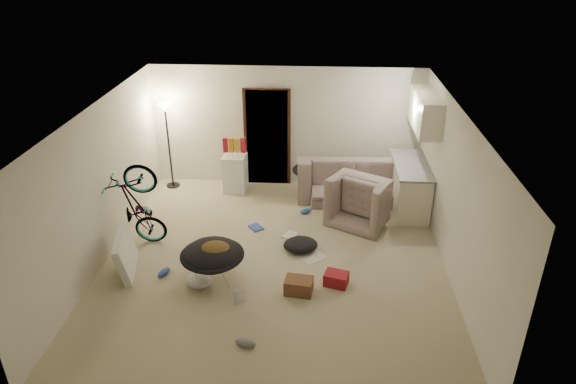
# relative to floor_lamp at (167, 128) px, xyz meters

# --- Properties ---
(floor) EXTENTS (5.50, 6.00, 0.02)m
(floor) POSITION_rel_floor_lamp_xyz_m (2.40, -2.65, -1.32)
(floor) COLOR tan
(floor) RESTS_ON ground
(ceiling) EXTENTS (5.50, 6.00, 0.02)m
(ceiling) POSITION_rel_floor_lamp_xyz_m (2.40, -2.65, 1.20)
(ceiling) COLOR white
(ceiling) RESTS_ON wall_back
(wall_back) EXTENTS (5.50, 0.02, 2.50)m
(wall_back) POSITION_rel_floor_lamp_xyz_m (2.40, 0.36, -0.06)
(wall_back) COLOR silver
(wall_back) RESTS_ON floor
(wall_front) EXTENTS (5.50, 0.02, 2.50)m
(wall_front) POSITION_rel_floor_lamp_xyz_m (2.40, -5.66, -0.06)
(wall_front) COLOR silver
(wall_front) RESTS_ON floor
(wall_left) EXTENTS (0.02, 6.00, 2.50)m
(wall_left) POSITION_rel_floor_lamp_xyz_m (-0.36, -2.65, -0.06)
(wall_left) COLOR silver
(wall_left) RESTS_ON floor
(wall_right) EXTENTS (0.02, 6.00, 2.50)m
(wall_right) POSITION_rel_floor_lamp_xyz_m (5.16, -2.65, -0.06)
(wall_right) COLOR silver
(wall_right) RESTS_ON floor
(doorway) EXTENTS (0.85, 0.10, 2.04)m
(doorway) POSITION_rel_floor_lamp_xyz_m (2.00, 0.32, -0.29)
(doorway) COLOR black
(doorway) RESTS_ON floor
(door_trim) EXTENTS (0.97, 0.04, 2.10)m
(door_trim) POSITION_rel_floor_lamp_xyz_m (2.00, 0.29, -0.29)
(door_trim) COLOR black
(door_trim) RESTS_ON floor
(floor_lamp) EXTENTS (0.28, 0.28, 1.81)m
(floor_lamp) POSITION_rel_floor_lamp_xyz_m (0.00, 0.00, 0.00)
(floor_lamp) COLOR black
(floor_lamp) RESTS_ON floor
(kitchen_counter) EXTENTS (0.60, 1.50, 0.88)m
(kitchen_counter) POSITION_rel_floor_lamp_xyz_m (4.83, -0.65, -0.87)
(kitchen_counter) COLOR white
(kitchen_counter) RESTS_ON floor
(counter_top) EXTENTS (0.64, 1.54, 0.04)m
(counter_top) POSITION_rel_floor_lamp_xyz_m (4.83, -0.65, -0.41)
(counter_top) COLOR gray
(counter_top) RESTS_ON kitchen_counter
(kitchen_uppers) EXTENTS (0.38, 1.40, 0.65)m
(kitchen_uppers) POSITION_rel_floor_lamp_xyz_m (4.96, -0.65, 0.64)
(kitchen_uppers) COLOR white
(kitchen_uppers) RESTS_ON wall_right
(sofa) EXTENTS (2.29, 1.00, 0.66)m
(sofa) POSITION_rel_floor_lamp_xyz_m (3.78, -0.20, -0.98)
(sofa) COLOR #3B423A
(sofa) RESTS_ON floor
(armchair) EXTENTS (1.38, 1.33, 0.69)m
(armchair) POSITION_rel_floor_lamp_xyz_m (3.98, -1.14, -0.96)
(armchair) COLOR #3B423A
(armchair) RESTS_ON floor
(bicycle) EXTENTS (1.62, 0.74, 0.92)m
(bicycle) POSITION_rel_floor_lamp_xyz_m (0.10, -2.34, -0.89)
(bicycle) COLOR black
(bicycle) RESTS_ON floor
(book_asset) EXTENTS (0.28, 0.29, 0.02)m
(book_asset) POSITION_rel_floor_lamp_xyz_m (1.92, -3.82, -1.30)
(book_asset) COLOR maroon
(book_asset) RESTS_ON floor
(mini_fridge) EXTENTS (0.48, 0.48, 0.77)m
(mini_fridge) POSITION_rel_floor_lamp_xyz_m (1.36, -0.10, -0.92)
(mini_fridge) COLOR white
(mini_fridge) RESTS_ON floor
(snack_box_0) EXTENTS (0.10, 0.08, 0.30)m
(snack_box_0) POSITION_rel_floor_lamp_xyz_m (1.19, -0.10, -0.31)
(snack_box_0) COLOR maroon
(snack_box_0) RESTS_ON mini_fridge
(snack_box_1) EXTENTS (0.11, 0.08, 0.30)m
(snack_box_1) POSITION_rel_floor_lamp_xyz_m (1.31, -0.10, -0.31)
(snack_box_1) COLOR #B77416
(snack_box_1) RESTS_ON mini_fridge
(snack_box_2) EXTENTS (0.11, 0.09, 0.30)m
(snack_box_2) POSITION_rel_floor_lamp_xyz_m (1.43, -0.10, -0.31)
(snack_box_2) COLOR gold
(snack_box_2) RESTS_ON mini_fridge
(snack_box_3) EXTENTS (0.12, 0.09, 0.30)m
(snack_box_3) POSITION_rel_floor_lamp_xyz_m (1.55, -0.10, -0.31)
(snack_box_3) COLOR maroon
(snack_box_3) RESTS_ON mini_fridge
(saucer_chair) EXTENTS (0.96, 0.96, 0.68)m
(saucer_chair) POSITION_rel_floor_lamp_xyz_m (1.53, -3.30, -0.90)
(saucer_chair) COLOR silver
(saucer_chair) RESTS_ON floor
(hoodie) EXTENTS (0.56, 0.50, 0.22)m
(hoodie) POSITION_rel_floor_lamp_xyz_m (1.58, -3.33, -0.70)
(hoodie) COLOR #523B1C
(hoodie) RESTS_ON saucer_chair
(sofa_drape) EXTENTS (0.57, 0.48, 0.28)m
(sofa_drape) POSITION_rel_floor_lamp_xyz_m (2.83, -0.20, -0.77)
(sofa_drape) COLOR black
(sofa_drape) RESTS_ON sofa
(tv_box) EXTENTS (0.45, 0.98, 0.64)m
(tv_box) POSITION_rel_floor_lamp_xyz_m (0.10, -3.08, -0.99)
(tv_box) COLOR silver
(tv_box) RESTS_ON floor
(drink_case_a) EXTENTS (0.44, 0.34, 0.23)m
(drink_case_a) POSITION_rel_floor_lamp_xyz_m (2.84, -3.48, -1.19)
(drink_case_a) COLOR brown
(drink_case_a) RESTS_ON floor
(drink_case_b) EXTENTS (0.41, 0.35, 0.20)m
(drink_case_b) POSITION_rel_floor_lamp_xyz_m (3.39, -3.24, -1.21)
(drink_case_b) COLOR maroon
(drink_case_b) RESTS_ON floor
(juicer) EXTENTS (0.14, 0.14, 0.21)m
(juicer) POSITION_rel_floor_lamp_xyz_m (2.86, -3.45, -1.22)
(juicer) COLOR beige
(juicer) RESTS_ON floor
(newspaper) EXTENTS (0.66, 0.66, 0.01)m
(newspaper) POSITION_rel_floor_lamp_xyz_m (2.95, -2.45, -1.30)
(newspaper) COLOR silver
(newspaper) RESTS_ON floor
(book_blue) EXTENTS (0.32, 0.33, 0.03)m
(book_blue) POSITION_rel_floor_lamp_xyz_m (1.97, -1.65, -1.29)
(book_blue) COLOR #2C4AA1
(book_blue) RESTS_ON floor
(book_white) EXTENTS (0.31, 0.34, 0.03)m
(book_white) POSITION_rel_floor_lamp_xyz_m (2.61, -1.87, -1.29)
(book_white) COLOR silver
(book_white) RESTS_ON floor
(shoe_0) EXTENTS (0.26, 0.22, 0.09)m
(shoe_0) POSITION_rel_floor_lamp_xyz_m (2.86, -1.03, -1.26)
(shoe_0) COLOR #2C4AA1
(shoe_0) RESTS_ON floor
(shoe_2) EXTENTS (0.21, 0.29, 0.10)m
(shoe_2) POSITION_rel_floor_lamp_xyz_m (0.70, -3.17, -1.26)
(shoe_2) COLOR #2C4AA1
(shoe_2) RESTS_ON floor
(shoe_3) EXTENTS (0.30, 0.17, 0.10)m
(shoe_3) POSITION_rel_floor_lamp_xyz_m (2.20, -4.64, -1.25)
(shoe_3) COLOR slate
(shoe_3) RESTS_ON floor
(clothes_lump_a) EXTENTS (0.68, 0.61, 0.19)m
(clothes_lump_a) POSITION_rel_floor_lamp_xyz_m (2.81, -2.30, -1.21)
(clothes_lump_a) COLOR black
(clothes_lump_a) RESTS_ON floor
(clothes_lump_b) EXTENTS (0.47, 0.43, 0.13)m
(clothes_lump_b) POSITION_rel_floor_lamp_xyz_m (3.47, -0.10, -1.24)
(clothes_lump_b) COLOR black
(clothes_lump_b) RESTS_ON floor
(clothes_lump_c) EXTENTS (0.56, 0.55, 0.13)m
(clothes_lump_c) POSITION_rel_floor_lamp_xyz_m (1.30, -3.37, -1.24)
(clothes_lump_c) COLOR silver
(clothes_lump_c) RESTS_ON floor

